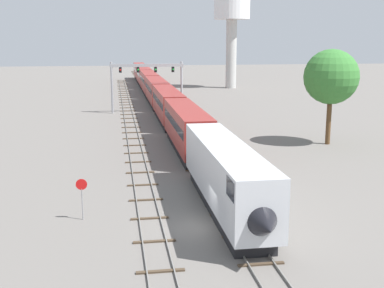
{
  "coord_description": "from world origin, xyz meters",
  "views": [
    {
      "loc": [
        -5.59,
        -30.2,
        12.1
      ],
      "look_at": [
        1.0,
        12.0,
        3.0
      ],
      "focal_mm": 46.44,
      "sensor_mm": 36.0,
      "label": 1
    }
  ],
  "objects_px": {
    "passenger_train": "(156,91)",
    "stop_sign": "(82,193)",
    "trackside_tree_left": "(331,77)",
    "water_tower": "(232,15)",
    "signal_gantry": "(147,76)"
  },
  "relations": [
    {
      "from": "passenger_train",
      "to": "water_tower",
      "type": "xyz_separation_m",
      "value": [
        21.12,
        29.99,
        15.06
      ]
    },
    {
      "from": "water_tower",
      "to": "passenger_train",
      "type": "bearing_deg",
      "value": -125.16
    },
    {
      "from": "signal_gantry",
      "to": "stop_sign",
      "type": "xyz_separation_m",
      "value": [
        -7.75,
        -49.46,
        -4.26
      ]
    },
    {
      "from": "passenger_train",
      "to": "stop_sign",
      "type": "xyz_separation_m",
      "value": [
        -10.0,
        -58.35,
        -0.74
      ]
    },
    {
      "from": "trackside_tree_left",
      "to": "passenger_train",
      "type": "bearing_deg",
      "value": 114.21
    },
    {
      "from": "water_tower",
      "to": "trackside_tree_left",
      "type": "bearing_deg",
      "value": -93.63
    },
    {
      "from": "water_tower",
      "to": "trackside_tree_left",
      "type": "relative_size",
      "value": 2.1
    },
    {
      "from": "signal_gantry",
      "to": "stop_sign",
      "type": "height_order",
      "value": "signal_gantry"
    },
    {
      "from": "stop_sign",
      "to": "trackside_tree_left",
      "type": "bearing_deg",
      "value": 37.88
    },
    {
      "from": "signal_gantry",
      "to": "stop_sign",
      "type": "bearing_deg",
      "value": -98.91
    },
    {
      "from": "passenger_train",
      "to": "stop_sign",
      "type": "bearing_deg",
      "value": -99.73
    },
    {
      "from": "water_tower",
      "to": "stop_sign",
      "type": "bearing_deg",
      "value": -109.41
    },
    {
      "from": "signal_gantry",
      "to": "water_tower",
      "type": "xyz_separation_m",
      "value": [
        23.37,
        38.88,
        11.55
      ]
    },
    {
      "from": "water_tower",
      "to": "signal_gantry",
      "type": "bearing_deg",
      "value": -121.01
    },
    {
      "from": "water_tower",
      "to": "trackside_tree_left",
      "type": "xyz_separation_m",
      "value": [
        -4.28,
        -67.46,
        -9.88
      ]
    }
  ]
}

